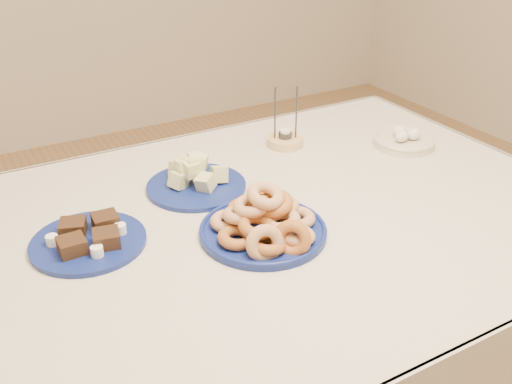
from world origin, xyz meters
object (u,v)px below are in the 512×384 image
donut_platter (264,224)px  candle_holder (285,140)px  dining_table (246,257)px  egg_bowl (404,140)px  melon_plate (195,179)px  brownie_plate (89,239)px

donut_platter → candle_holder: bearing=52.8°
dining_table → egg_bowl: egg_bowl is taller
melon_plate → brownie_plate: size_ratio=1.01×
donut_platter → melon_plate: 0.29m
dining_table → melon_plate: (-0.04, 0.21, 0.13)m
melon_plate → brownie_plate: (-0.31, -0.13, -0.01)m
melon_plate → egg_bowl: bearing=-5.4°
dining_table → candle_holder: candle_holder is taller
egg_bowl → candle_holder: bearing=149.6°
dining_table → donut_platter: donut_platter is taller
melon_plate → donut_platter: bearing=-82.1°
candle_holder → brownie_plate: bearing=-159.5°
candle_holder → egg_bowl: bearing=-30.4°
dining_table → brownie_plate: size_ratio=6.62×
dining_table → melon_plate: size_ratio=6.57×
donut_platter → melon_plate: size_ratio=1.42×
donut_platter → dining_table: bearing=93.1°
donut_platter → brownie_plate: size_ratio=1.44×
dining_table → candle_holder: (0.31, 0.33, 0.12)m
dining_table → brownie_plate: 0.38m
melon_plate → egg_bowl: melon_plate is taller
candle_holder → egg_bowl: 0.36m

